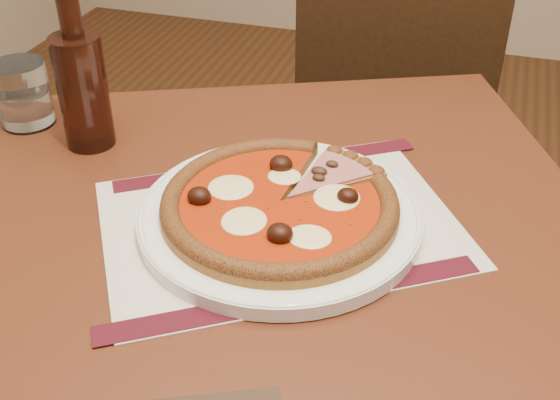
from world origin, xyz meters
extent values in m
cube|color=#592715|center=(-0.71, 0.49, 0.73)|extent=(1.06, 1.06, 0.04)
cylinder|color=#592715|center=(-1.17, 0.67, 0.35)|extent=(0.05, 0.05, 0.71)
cylinder|color=#592715|center=(-0.53, 0.96, 0.35)|extent=(0.05, 0.05, 0.71)
cube|color=black|center=(-0.70, 1.33, 0.41)|extent=(0.46, 0.46, 0.04)
cylinder|color=black|center=(-0.56, 1.52, 0.19)|extent=(0.03, 0.03, 0.39)
cylinder|color=black|center=(-0.90, 1.46, 0.19)|extent=(0.03, 0.03, 0.39)
cylinder|color=black|center=(-0.50, 1.19, 0.19)|extent=(0.03, 0.03, 0.39)
cylinder|color=black|center=(-0.84, 1.13, 0.19)|extent=(0.03, 0.03, 0.39)
cube|color=black|center=(-0.67, 1.15, 0.63)|extent=(0.40, 0.11, 0.42)
cube|color=beige|center=(-0.71, 0.51, 0.75)|extent=(0.51, 0.48, 0.00)
cylinder|color=white|center=(-0.71, 0.51, 0.76)|extent=(0.34, 0.34, 0.02)
cylinder|color=#9A6625|center=(-0.71, 0.51, 0.78)|extent=(0.28, 0.28, 0.01)
torus|color=brown|center=(-0.71, 0.51, 0.78)|extent=(0.28, 0.28, 0.02)
cylinder|color=#9A2707|center=(-0.71, 0.51, 0.78)|extent=(0.24, 0.24, 0.00)
ellipsoid|color=#F6E7A6|center=(-0.72, 0.55, 0.79)|extent=(0.05, 0.04, 0.01)
ellipsoid|color=#F6E7A6|center=(-0.78, 0.52, 0.79)|extent=(0.05, 0.04, 0.01)
ellipsoid|color=#F6E7A6|center=(-0.73, 0.46, 0.79)|extent=(0.05, 0.04, 0.01)
ellipsoid|color=#F6E7A6|center=(-0.65, 0.45, 0.79)|extent=(0.05, 0.04, 0.01)
ellipsoid|color=#F6E7A6|center=(-0.66, 0.53, 0.79)|extent=(0.05, 0.04, 0.01)
ellipsoid|color=black|center=(-0.72, 0.56, 0.80)|extent=(0.03, 0.02, 0.02)
ellipsoid|color=black|center=(-0.79, 0.48, 0.80)|extent=(0.03, 0.02, 0.02)
ellipsoid|color=black|center=(-0.69, 0.45, 0.80)|extent=(0.03, 0.02, 0.02)
ellipsoid|color=black|center=(-0.62, 0.53, 0.80)|extent=(0.03, 0.02, 0.02)
ellipsoid|color=#382014|center=(-0.67, 0.56, 0.79)|extent=(0.02, 0.01, 0.01)
ellipsoid|color=#382014|center=(-0.66, 0.60, 0.79)|extent=(0.02, 0.01, 0.01)
ellipsoid|color=#382014|center=(-0.68, 0.56, 0.79)|extent=(0.02, 0.01, 0.01)
cylinder|color=white|center=(-1.14, 0.64, 0.80)|extent=(0.10, 0.10, 0.10)
cylinder|color=black|center=(-1.02, 0.61, 0.83)|extent=(0.07, 0.07, 0.16)
cylinder|color=black|center=(-1.02, 0.61, 0.93)|extent=(0.03, 0.03, 0.07)
camera|label=1|loc=(-0.50, -0.14, 1.26)|focal=45.00mm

